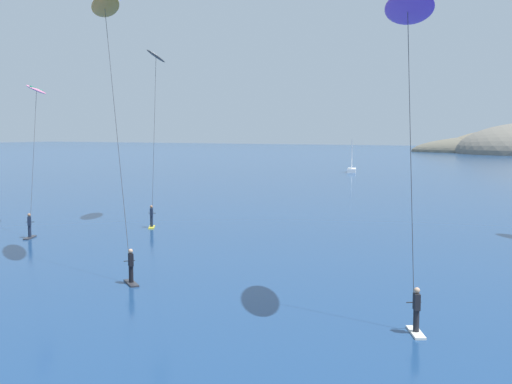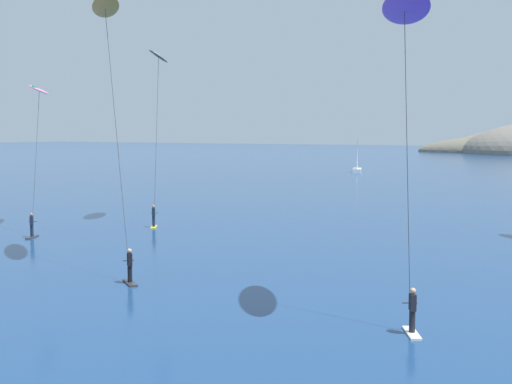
% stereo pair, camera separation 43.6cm
% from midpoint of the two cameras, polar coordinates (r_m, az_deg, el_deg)
% --- Properties ---
extents(sailboat_far, '(2.82, 5.91, 5.70)m').
position_cam_midpoint_polar(sailboat_far, '(113.63, 8.40, 2.07)').
color(sailboat_far, white).
rests_on(sailboat_far, ground).
extents(kitesurfer_purple, '(3.79, 5.13, 12.40)m').
position_cam_midpoint_polar(kitesurfer_purple, '(25.41, 12.90, 13.71)').
color(kitesurfer_purple, silver).
rests_on(kitesurfer_purple, ground).
extents(kitesurfer_orange, '(7.53, 6.28, 14.37)m').
position_cam_midpoint_polar(kitesurfer_orange, '(36.17, -13.48, 14.13)').
color(kitesurfer_orange, '#2D2D33').
rests_on(kitesurfer_orange, ground).
extents(kitesurfer_pink, '(5.32, 6.79, 10.69)m').
position_cam_midpoint_polar(kitesurfer_pink, '(50.11, -19.22, 7.62)').
color(kitesurfer_pink, '#2D2D33').
rests_on(kitesurfer_pink, ground).
extents(kitesurfer_black, '(4.06, 6.29, 13.71)m').
position_cam_midpoint_polar(kitesurfer_black, '(52.23, -9.16, 10.70)').
color(kitesurfer_black, yellow).
rests_on(kitesurfer_black, ground).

